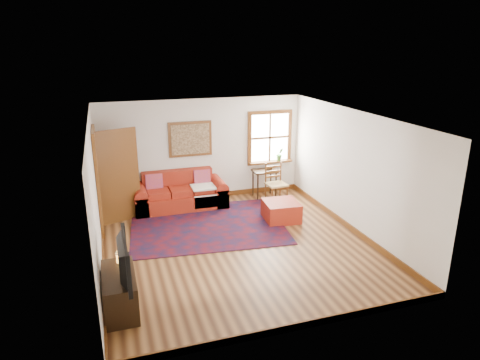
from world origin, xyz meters
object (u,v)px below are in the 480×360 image
object	(u,v)px
red_leather_sofa	(180,196)
ladder_back_chair	(275,182)
side_table	(265,175)
media_cabinet	(120,292)
red_ottoman	(281,211)

from	to	relation	value
red_leather_sofa	ladder_back_chair	distance (m)	2.31
side_table	ladder_back_chair	bearing A→B (deg)	-79.28
red_leather_sofa	media_cabinet	distance (m)	4.13
side_table	media_cabinet	size ratio (longest dim) A/B	0.67
media_cabinet	ladder_back_chair	bearing A→B (deg)	41.27
red_ottoman	ladder_back_chair	size ratio (longest dim) A/B	0.74
red_ottoman	side_table	distance (m)	1.56
red_ottoman	ladder_back_chair	bearing A→B (deg)	79.70
red_leather_sofa	side_table	bearing A→B (deg)	1.27
red_leather_sofa	media_cabinet	world-z (taller)	red_leather_sofa
side_table	media_cabinet	xyz separation A→B (m)	(-3.74, -3.86, -0.29)
ladder_back_chair	media_cabinet	world-z (taller)	ladder_back_chair
red_leather_sofa	ladder_back_chair	world-z (taller)	ladder_back_chair
red_ottoman	side_table	world-z (taller)	side_table
red_leather_sofa	media_cabinet	bearing A→B (deg)	-112.51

